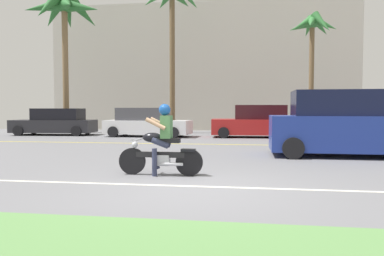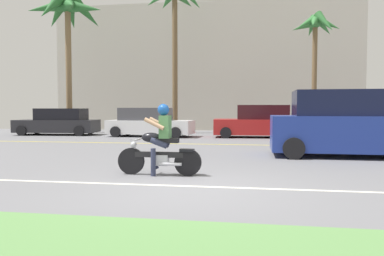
{
  "view_description": "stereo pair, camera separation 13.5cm",
  "coord_description": "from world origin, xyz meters",
  "px_view_note": "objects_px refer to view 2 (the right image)",
  "views": [
    {
      "loc": [
        0.99,
        -6.85,
        1.48
      ],
      "look_at": [
        -0.52,
        3.49,
        0.94
      ],
      "focal_mm": 35.14,
      "sensor_mm": 36.0,
      "label": 1
    },
    {
      "loc": [
        1.12,
        -6.83,
        1.48
      ],
      "look_at": [
        -0.52,
        3.49,
        0.94
      ],
      "focal_mm": 35.14,
      "sensor_mm": 36.0,
      "label": 2
    }
  ],
  "objects_px": {
    "suv_nearby": "(345,125)",
    "parked_car_2": "(259,122)",
    "parked_car_3": "(381,123)",
    "palm_tree_0": "(174,4)",
    "parked_car_0": "(58,122)",
    "palm_tree_1": "(316,32)",
    "palm_tree_2": "(67,13)",
    "motorcyclist": "(160,145)",
    "parked_car_1": "(149,123)"
  },
  "relations": [
    {
      "from": "parked_car_0",
      "to": "palm_tree_1",
      "type": "height_order",
      "value": "palm_tree_1"
    },
    {
      "from": "suv_nearby",
      "to": "palm_tree_1",
      "type": "distance_m",
      "value": 10.82
    },
    {
      "from": "motorcyclist",
      "to": "palm_tree_0",
      "type": "relative_size",
      "value": 0.21
    },
    {
      "from": "palm_tree_0",
      "to": "parked_car_1",
      "type": "bearing_deg",
      "value": -103.4
    },
    {
      "from": "suv_nearby",
      "to": "parked_car_1",
      "type": "relative_size",
      "value": 1.0
    },
    {
      "from": "parked_car_0",
      "to": "palm_tree_0",
      "type": "distance_m",
      "value": 9.7
    },
    {
      "from": "suv_nearby",
      "to": "parked_car_2",
      "type": "relative_size",
      "value": 1.02
    },
    {
      "from": "parked_car_0",
      "to": "palm_tree_0",
      "type": "xyz_separation_m",
      "value": [
        6.11,
        2.65,
        7.05
      ]
    },
    {
      "from": "parked_car_0",
      "to": "parked_car_1",
      "type": "relative_size",
      "value": 1.0
    },
    {
      "from": "motorcyclist",
      "to": "parked_car_1",
      "type": "relative_size",
      "value": 0.41
    },
    {
      "from": "motorcyclist",
      "to": "parked_car_2",
      "type": "xyz_separation_m",
      "value": [
        2.36,
        11.49,
        0.1
      ]
    },
    {
      "from": "palm_tree_0",
      "to": "suv_nearby",
      "type": "bearing_deg",
      "value": -53.59
    },
    {
      "from": "parked_car_2",
      "to": "suv_nearby",
      "type": "bearing_deg",
      "value": -71.45
    },
    {
      "from": "palm_tree_2",
      "to": "palm_tree_1",
      "type": "bearing_deg",
      "value": 0.67
    },
    {
      "from": "palm_tree_2",
      "to": "palm_tree_0",
      "type": "bearing_deg",
      "value": 5.54
    },
    {
      "from": "suv_nearby",
      "to": "palm_tree_2",
      "type": "distance_m",
      "value": 18.07
    },
    {
      "from": "parked_car_2",
      "to": "motorcyclist",
      "type": "bearing_deg",
      "value": -101.62
    },
    {
      "from": "parked_car_0",
      "to": "parked_car_1",
      "type": "xyz_separation_m",
      "value": [
        5.38,
        -0.41,
        0.01
      ]
    },
    {
      "from": "motorcyclist",
      "to": "parked_car_2",
      "type": "height_order",
      "value": "parked_car_2"
    },
    {
      "from": "parked_car_0",
      "to": "parked_car_1",
      "type": "height_order",
      "value": "parked_car_1"
    },
    {
      "from": "palm_tree_0",
      "to": "palm_tree_2",
      "type": "xyz_separation_m",
      "value": [
        -6.51,
        -0.63,
        -0.45
      ]
    },
    {
      "from": "parked_car_2",
      "to": "palm_tree_0",
      "type": "xyz_separation_m",
      "value": [
        -5.01,
        2.76,
        6.98
      ]
    },
    {
      "from": "parked_car_1",
      "to": "parked_car_3",
      "type": "xyz_separation_m",
      "value": [
        11.61,
        0.3,
        0.05
      ]
    },
    {
      "from": "motorcyclist",
      "to": "suv_nearby",
      "type": "bearing_deg",
      "value": 40.26
    },
    {
      "from": "palm_tree_0",
      "to": "palm_tree_1",
      "type": "xyz_separation_m",
      "value": [
        8.11,
        -0.46,
        -2.01
      ]
    },
    {
      "from": "suv_nearby",
      "to": "parked_car_0",
      "type": "relative_size",
      "value": 1.0
    },
    {
      "from": "palm_tree_0",
      "to": "palm_tree_1",
      "type": "height_order",
      "value": "palm_tree_0"
    },
    {
      "from": "parked_car_1",
      "to": "palm_tree_0",
      "type": "bearing_deg",
      "value": 76.6
    },
    {
      "from": "suv_nearby",
      "to": "parked_car_3",
      "type": "distance_m",
      "value": 8.13
    },
    {
      "from": "parked_car_0",
      "to": "suv_nearby",
      "type": "bearing_deg",
      "value": -28.88
    },
    {
      "from": "parked_car_1",
      "to": "palm_tree_0",
      "type": "distance_m",
      "value": 7.71
    },
    {
      "from": "parked_car_1",
      "to": "parked_car_3",
      "type": "height_order",
      "value": "parked_car_3"
    },
    {
      "from": "suv_nearby",
      "to": "palm_tree_0",
      "type": "xyz_separation_m",
      "value": [
        -7.49,
        10.15,
        6.77
      ]
    },
    {
      "from": "palm_tree_0",
      "to": "parked_car_3",
      "type": "bearing_deg",
      "value": -14.26
    },
    {
      "from": "parked_car_2",
      "to": "parked_car_3",
      "type": "distance_m",
      "value": 5.87
    },
    {
      "from": "suv_nearby",
      "to": "palm_tree_0",
      "type": "distance_m",
      "value": 14.32
    },
    {
      "from": "parked_car_2",
      "to": "palm_tree_1",
      "type": "xyz_separation_m",
      "value": [
        3.1,
        2.3,
        4.97
      ]
    },
    {
      "from": "motorcyclist",
      "to": "palm_tree_1",
      "type": "xyz_separation_m",
      "value": [
        5.46,
        13.8,
        5.07
      ]
    },
    {
      "from": "motorcyclist",
      "to": "parked_car_1",
      "type": "bearing_deg",
      "value": 106.78
    },
    {
      "from": "parked_car_3",
      "to": "palm_tree_0",
      "type": "xyz_separation_m",
      "value": [
        -10.88,
        2.76,
        6.99
      ]
    },
    {
      "from": "palm_tree_1",
      "to": "motorcyclist",
      "type": "bearing_deg",
      "value": -111.6
    },
    {
      "from": "parked_car_0",
      "to": "parked_car_3",
      "type": "bearing_deg",
      "value": -0.38
    },
    {
      "from": "motorcyclist",
      "to": "parked_car_3",
      "type": "relative_size",
      "value": 0.48
    },
    {
      "from": "suv_nearby",
      "to": "parked_car_2",
      "type": "bearing_deg",
      "value": 108.55
    },
    {
      "from": "parked_car_3",
      "to": "palm_tree_2",
      "type": "height_order",
      "value": "palm_tree_2"
    },
    {
      "from": "motorcyclist",
      "to": "suv_nearby",
      "type": "relative_size",
      "value": 0.41
    },
    {
      "from": "parked_car_0",
      "to": "parked_car_2",
      "type": "xyz_separation_m",
      "value": [
        11.12,
        -0.11,
        0.07
      ]
    },
    {
      "from": "motorcyclist",
      "to": "parked_car_3",
      "type": "xyz_separation_m",
      "value": [
        8.23,
        11.49,
        0.09
      ]
    },
    {
      "from": "palm_tree_1",
      "to": "suv_nearby",
      "type": "bearing_deg",
      "value": -93.65
    },
    {
      "from": "motorcyclist",
      "to": "parked_car_1",
      "type": "xyz_separation_m",
      "value": [
        -3.38,
        11.19,
        0.04
      ]
    }
  ]
}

